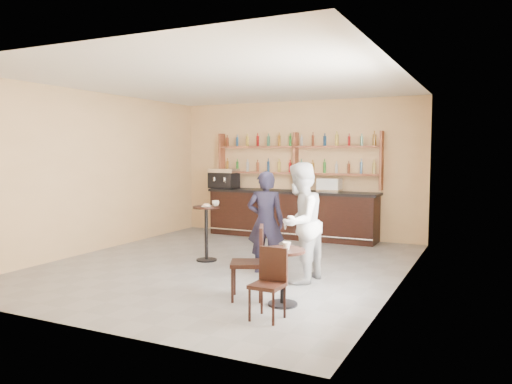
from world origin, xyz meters
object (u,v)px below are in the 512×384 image
at_px(cafe_table, 283,277).
at_px(chair_south, 267,285).
at_px(patron_second, 300,223).
at_px(espresso_machine, 224,178).
at_px(man_main, 266,222).
at_px(chair_west, 247,263).
at_px(pedestal_table, 206,234).
at_px(bar_counter, 291,214).
at_px(pastry_case, 329,185).

bearing_deg(cafe_table, chair_south, -85.24).
relative_size(cafe_table, patron_second, 0.40).
distance_m(espresso_machine, man_main, 4.29).
bearing_deg(chair_south, patron_second, 101.14).
height_order(espresso_machine, chair_south, espresso_machine).
height_order(man_main, chair_west, man_main).
height_order(pedestal_table, cafe_table, pedestal_table).
relative_size(bar_counter, man_main, 2.41).
bearing_deg(man_main, patron_second, 137.30).
relative_size(pastry_case, cafe_table, 0.68).
height_order(espresso_machine, chair_west, espresso_machine).
xyz_separation_m(bar_counter, pastry_case, (0.91, 0.00, 0.70)).
relative_size(man_main, chair_south, 1.99).
bearing_deg(espresso_machine, chair_south, -51.40).
distance_m(pastry_case, cafe_table, 5.02).
xyz_separation_m(bar_counter, cafe_table, (1.82, -4.86, -0.18)).
bearing_deg(espresso_machine, man_main, -46.56).
bearing_deg(patron_second, chair_south, 13.97).
relative_size(chair_west, chair_south, 1.18).
bearing_deg(pastry_case, cafe_table, -84.48).
relative_size(bar_counter, pastry_case, 8.04).
distance_m(pastry_case, pedestal_table, 3.40).
height_order(pastry_case, man_main, man_main).
xyz_separation_m(man_main, chair_south, (1.00, -2.14, -0.42)).
height_order(bar_counter, pedestal_table, bar_counter).
height_order(espresso_machine, pedestal_table, espresso_machine).
height_order(pedestal_table, chair_south, pedestal_table).
height_order(pastry_case, chair_south, pastry_case).
bearing_deg(cafe_table, chair_west, 174.81).
distance_m(bar_counter, patron_second, 4.01).
relative_size(man_main, cafe_table, 2.28).
height_order(pastry_case, pedestal_table, pastry_case).
bearing_deg(patron_second, espresso_machine, -131.79).
relative_size(pedestal_table, chair_south, 1.19).
xyz_separation_m(pastry_case, chair_south, (0.95, -5.46, -0.83)).
xyz_separation_m(chair_south, patron_second, (-0.27, 1.80, 0.50)).
distance_m(chair_west, patron_second, 1.27).
xyz_separation_m(man_main, cafe_table, (0.95, -1.54, -0.48)).
height_order(pastry_case, patron_second, patron_second).
bearing_deg(patron_second, pedestal_table, -102.28).
distance_m(espresso_machine, chair_south, 6.65).
relative_size(man_main, patron_second, 0.92).
distance_m(espresso_machine, pastry_case, 2.72).
bearing_deg(cafe_table, man_main, 121.78).
bearing_deg(bar_counter, espresso_machine, 180.00).
height_order(espresso_machine, pastry_case, espresso_machine).
relative_size(cafe_table, chair_south, 0.87).
height_order(bar_counter, chair_west, bar_counter).
bearing_deg(chair_south, man_main, 117.67).
bearing_deg(cafe_table, pedestal_table, 141.03).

